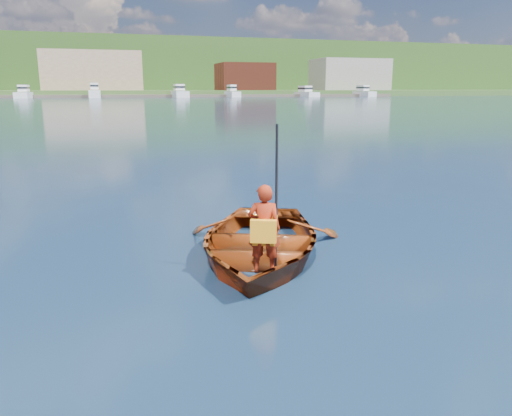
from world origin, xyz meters
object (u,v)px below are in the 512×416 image
object	(u,v)px
rowboat	(259,242)
dock	(143,96)
child_paddler	(264,229)
marina_yachts	(131,93)

from	to	relation	value
rowboat	dock	distance (m)	148.42
rowboat	child_paddler	world-z (taller)	child_paddler
child_paddler	marina_yachts	distance (m)	144.48
child_paddler	dock	size ratio (longest dim) A/B	0.01
marina_yachts	dock	bearing A→B (deg)	51.56
rowboat	child_paddler	bearing A→B (deg)	-102.00
child_paddler	dock	bearing A→B (deg)	86.57
child_paddler	dock	world-z (taller)	child_paddler
rowboat	marina_yachts	size ratio (longest dim) A/B	0.03
dock	marina_yachts	distance (m)	6.04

